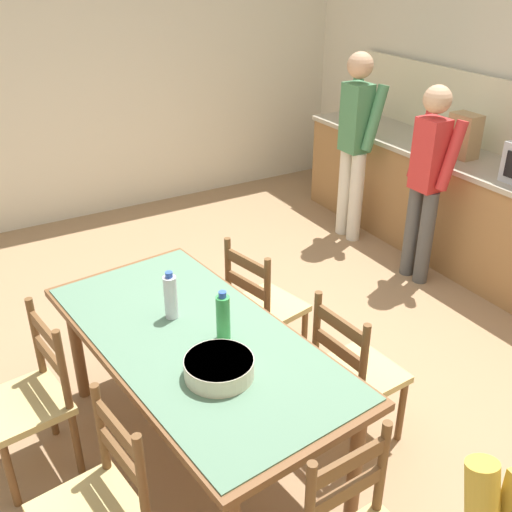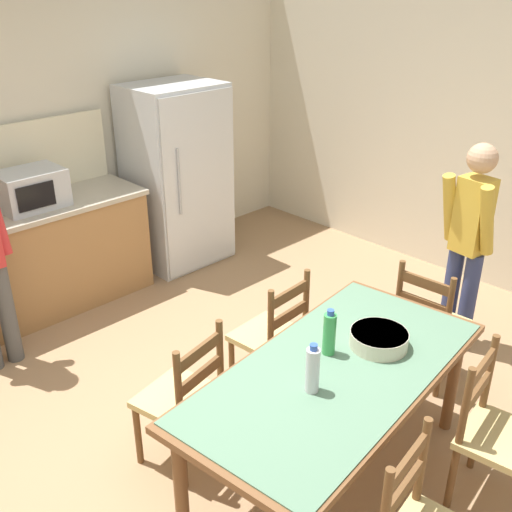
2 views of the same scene
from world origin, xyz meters
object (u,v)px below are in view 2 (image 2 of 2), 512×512
Objects in this scene: refrigerator at (177,176)px; chair_side_far_left at (184,398)px; microwave at (31,189)px; bottle_off_centre at (329,333)px; chair_side_far_right at (273,336)px; chair_side_near_right at (496,435)px; serving_bowl at (379,338)px; person_by_table at (468,238)px; chair_head_end at (429,324)px; dining_table at (336,381)px; bottle_near_centre at (313,370)px.

refrigerator is 1.89× the size of chair_side_far_left.
bottle_off_centre is (0.30, -2.79, -0.19)m from microwave.
chair_side_near_right is (0.16, -1.47, 0.00)m from chair_side_far_right.
bottle_off_centre is 0.30m from serving_bowl.
chair_side_near_right is at bearing -76.03° from serving_bowl.
chair_head_end is at bearing 15.85° from person_by_table.
chair_side_far_right is (0.33, 0.78, -0.23)m from dining_table.
dining_table is (0.22, -2.92, -0.40)m from microwave.
dining_table is 0.25m from bottle_off_centre.
bottle_off_centre is 0.30× the size of chair_head_end.
chair_side_far_left is (-0.82, 0.72, -0.37)m from serving_bowl.
refrigerator is 1.44m from microwave.
microwave is at bearing 93.24° from chair_side_near_right.
person_by_table reaches higher than chair_side_near_right.
chair_side_far_right and chair_side_near_right have the same top height.
chair_side_near_right is (0.71, -3.61, -0.63)m from microwave.
microwave is 2.95m from bottle_near_centre.
bottle_near_centre reaches higher than chair_side_far_left.
chair_side_near_right reaches higher than serving_bowl.
chair_side_near_right is 0.57× the size of person_by_table.
bottle_near_centre reaches higher than chair_side_near_right.
chair_head_end reaches higher than dining_table.
bottle_near_centre is 0.56m from serving_bowl.
refrigerator reaches higher than person_by_table.
microwave reaches higher than chair_side_near_right.
bottle_near_centre reaches higher than dining_table.
chair_side_near_right is 1.62m from person_by_table.
serving_bowl is 0.77m from chair_side_near_right.
dining_table is 0.88m from chair_side_far_left.
chair_side_far_left is at bearing 138.56° from serving_bowl.
bottle_near_centre is 1.00× the size of bottle_off_centre.
microwave is at bearing -79.71° from chair_side_far_right.
chair_head_end is at bearing 0.67° from bottle_off_centre.
dining_table is 1.22× the size of person_by_table.
chair_head_end is at bearing 149.98° from chair_side_far_left.
chair_side_far_left is at bearing 109.99° from bottle_near_centre.
refrigerator is 0.89× the size of dining_table.
chair_side_far_right is (0.56, 0.81, -0.44)m from bottle_near_centre.
bottle_off_centre is at bearing -83.87° from microwave.
bottle_near_centre is 0.30× the size of chair_head_end.
person_by_table is (0.56, 0.07, 0.45)m from chair_head_end.
refrigerator is at bearing -116.65° from chair_side_far_right.
microwave is at bearing 179.24° from refrigerator.
microwave is 3.73m from chair_side_near_right.
microwave is at bearing -108.76° from chair_side_far_left.
refrigerator reaches higher than chair_side_near_right.
microwave is 0.32× the size of person_by_table.
microwave reaches higher than chair_side_far_right.
person_by_table is (1.44, 0.24, 0.08)m from serving_bowl.
dining_table is 2.12× the size of chair_side_far_right.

